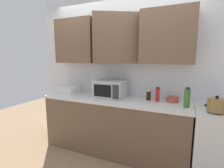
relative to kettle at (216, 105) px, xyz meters
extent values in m
cube|color=white|center=(-1.38, 0.49, 0.31)|extent=(3.19, 0.06, 2.60)
cube|color=brown|center=(-2.14, 0.31, 0.83)|extent=(0.73, 0.33, 0.75)
cube|color=brown|center=(-1.38, 0.27, 0.83)|extent=(0.80, 0.64, 0.75)
cube|color=brown|center=(-0.61, 0.31, 0.83)|extent=(0.73, 0.33, 0.75)
cube|color=brown|center=(-1.38, 0.16, -0.56)|extent=(2.29, 0.60, 0.86)
cube|color=white|center=(-1.38, 0.16, -0.11)|extent=(2.32, 0.63, 0.04)
cylinder|color=black|center=(0.00, 0.00, -0.09)|extent=(0.18, 0.18, 0.01)
cylinder|color=black|center=(0.00, 0.28, -0.09)|extent=(0.18, 0.18, 0.01)
cylinder|color=olive|center=(0.00, 0.00, 0.00)|extent=(0.19, 0.19, 0.16)
sphere|color=black|center=(0.00, 0.00, 0.10)|extent=(0.04, 0.04, 0.04)
cube|color=#B7B7BC|center=(-1.45, 0.19, 0.05)|extent=(0.48, 0.36, 0.28)
cube|color=black|center=(-1.49, 0.01, 0.05)|extent=(0.29, 0.01, 0.18)
cube|color=#2D2D33|center=(-1.27, 0.01, 0.05)|extent=(0.10, 0.01, 0.21)
cube|color=silver|center=(-2.28, 0.16, -0.03)|extent=(0.38, 0.30, 0.12)
cylinder|color=red|center=(-0.70, 0.25, 0.01)|extent=(0.06, 0.06, 0.20)
cylinder|color=black|center=(-0.70, 0.25, 0.11)|extent=(0.05, 0.05, 0.02)
cylinder|color=silver|center=(-1.79, 0.35, -0.01)|extent=(0.06, 0.06, 0.17)
cylinder|color=black|center=(-1.79, 0.35, 0.09)|extent=(0.04, 0.04, 0.02)
cylinder|color=black|center=(-0.84, 0.27, -0.03)|extent=(0.07, 0.07, 0.13)
cylinder|color=yellow|center=(-0.84, 0.27, 0.05)|extent=(0.05, 0.05, 0.02)
cylinder|color=#386B2D|center=(-0.31, 0.08, 0.03)|extent=(0.07, 0.07, 0.25)
cylinder|color=black|center=(-0.31, 0.08, 0.16)|extent=(0.05, 0.05, 0.02)
cylinder|color=#B24C3D|center=(-0.50, 0.31, -0.05)|extent=(0.17, 0.17, 0.08)
camera|label=1|loc=(-0.36, -2.17, 0.54)|focal=26.25mm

